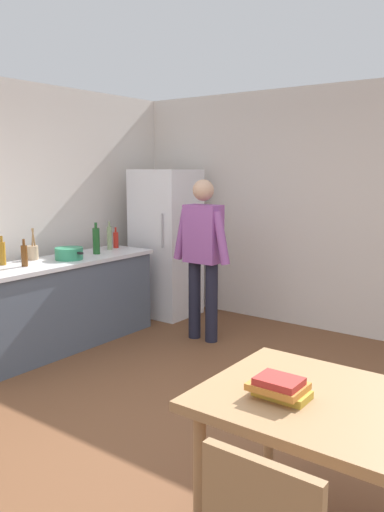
{
  "coord_description": "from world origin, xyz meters",
  "views": [
    {
      "loc": [
        2.1,
        -2.46,
        1.8
      ],
      "look_at": [
        -0.76,
        1.4,
        0.99
      ],
      "focal_mm": 35.99,
      "sensor_mm": 36.0,
      "label": 1
    }
  ],
  "objects": [
    {
      "name": "bottle_sauce_red",
      "position": [
        -2.12,
        1.75,
        1.0
      ],
      "size": [
        0.06,
        0.06,
        0.24
      ],
      "color": "#B22319",
      "rests_on": "kitchen_counter"
    },
    {
      "name": "wall_back",
      "position": [
        0.0,
        3.0,
        1.35
      ],
      "size": [
        6.4,
        0.12,
        2.7
      ],
      "primitive_type": "cube",
      "color": "silver",
      "rests_on": "ground_plane"
    },
    {
      "name": "bottle_oil_amber",
      "position": [
        -2.21,
        0.33,
        1.02
      ],
      "size": [
        0.06,
        0.06,
        0.28
      ],
      "color": "#996619",
      "rests_on": "kitchen_counter"
    },
    {
      "name": "utensil_jar",
      "position": [
        -2.23,
        0.68,
        0.98
      ],
      "size": [
        0.11,
        0.11,
        0.32
      ],
      "color": "tan",
      "rests_on": "kitchen_counter"
    },
    {
      "name": "bottle_vinegar_tall",
      "position": [
        -2.08,
        1.62,
        1.04
      ],
      "size": [
        0.06,
        0.06,
        0.32
      ],
      "color": "gray",
      "rests_on": "kitchen_counter"
    },
    {
      "name": "ground_plane",
      "position": [
        0.0,
        0.0,
        0.0
      ],
      "size": [
        14.0,
        14.0,
        0.0
      ],
      "primitive_type": "plane",
      "color": "brown"
    },
    {
      "name": "book_stack",
      "position": [
        1.09,
        -0.41,
        0.8
      ],
      "size": [
        0.27,
        0.2,
        0.1
      ],
      "color": "gold",
      "rests_on": "dining_table"
    },
    {
      "name": "dining_table",
      "position": [
        1.4,
        -0.3,
        0.67
      ],
      "size": [
        1.4,
        0.9,
        0.75
      ],
      "color": "#9E754C",
      "rests_on": "ground_plane"
    },
    {
      "name": "bottle_wine_green",
      "position": [
        -1.97,
        1.31,
        1.05
      ],
      "size": [
        0.08,
        0.08,
        0.34
      ],
      "color": "#1E5123",
      "rests_on": "kitchen_counter"
    },
    {
      "name": "person",
      "position": [
        -0.95,
        1.85,
        0.98
      ],
      "size": [
        0.7,
        0.22,
        1.7
      ],
      "color": "#1E1E2D",
      "rests_on": "ground_plane"
    },
    {
      "name": "bottle_beer_brown",
      "position": [
        -1.98,
        0.41,
        1.01
      ],
      "size": [
        0.06,
        0.06,
        0.26
      ],
      "color": "#5B3314",
      "rests_on": "kitchen_counter"
    },
    {
      "name": "kitchen_counter",
      "position": [
        -2.0,
        0.8,
        0.45
      ],
      "size": [
        0.64,
        2.2,
        0.9
      ],
      "color": "#4C5666",
      "rests_on": "ground_plane"
    },
    {
      "name": "cooking_pot",
      "position": [
        -1.95,
        0.91,
        0.96
      ],
      "size": [
        0.4,
        0.28,
        0.12
      ],
      "color": "#2D845B",
      "rests_on": "kitchen_counter"
    },
    {
      "name": "refrigerator",
      "position": [
        -1.9,
        2.4,
        0.9
      ],
      "size": [
        0.7,
        0.67,
        1.8
      ],
      "color": "white",
      "rests_on": "ground_plane"
    }
  ]
}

